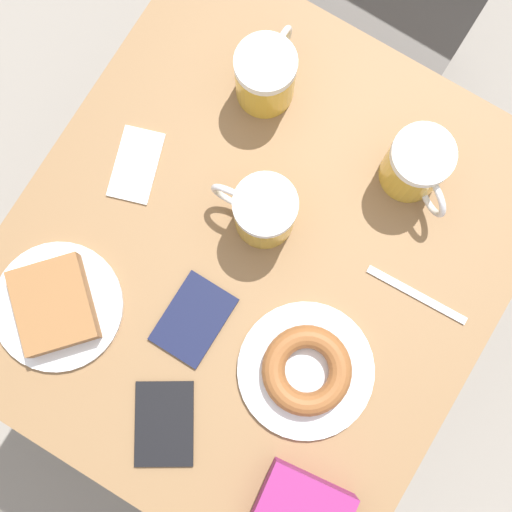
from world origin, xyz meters
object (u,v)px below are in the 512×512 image
beer_mug_center (417,166)px  passport_far_edge (194,319)px  beer_mug_left (266,75)px  plate_with_donut (306,370)px  fork (417,295)px  napkin_folded (136,165)px  beer_mug_right (263,211)px  plate_with_cake (56,306)px  passport_near_edge (164,424)px

beer_mug_center → passport_far_edge: bearing=-114.9°
beer_mug_left → beer_mug_center: size_ratio=1.10×
plate_with_donut → passport_far_edge: size_ratio=1.65×
plate_with_donut → passport_far_edge: 0.19m
plate_with_donut → fork: (0.09, 0.19, -0.02)m
napkin_folded → beer_mug_left: bearing=62.5°
beer_mug_center → napkin_folded: size_ratio=0.93×
plate_with_donut → beer_mug_left: (-0.28, 0.35, 0.04)m
passport_far_edge → napkin_folded: bearing=142.2°
beer_mug_left → passport_far_edge: (0.10, -0.38, -0.06)m
napkin_folded → beer_mug_right: bearing=7.5°
napkin_folded → fork: bearing=5.8°
fork → napkin_folded: bearing=-174.2°
passport_far_edge → fork: bearing=37.4°
beer_mug_center → beer_mug_right: 0.24m
beer_mug_center → beer_mug_left: bearing=178.8°
napkin_folded → plate_with_donut: bearing=-19.4°
beer_mug_right → beer_mug_left: bearing=119.9°
plate_with_cake → passport_near_edge: 0.24m
plate_with_cake → passport_far_edge: plate_with_cake is taller
beer_mug_left → fork: 0.41m
beer_mug_center → napkin_folded: beer_mug_center is taller
beer_mug_center → passport_near_edge: (-0.13, -0.53, -0.06)m
plate_with_cake → passport_near_edge: (0.24, -0.06, -0.02)m
plate_with_donut → passport_near_edge: plate_with_donut is taller
plate_with_donut → beer_mug_right: size_ratio=1.52×
passport_near_edge → fork: bearing=57.8°
fork → passport_near_edge: bearing=-122.2°
napkin_folded → fork: same height
beer_mug_center → passport_far_edge: beer_mug_center is taller
plate_with_donut → beer_mug_right: 0.25m
beer_mug_left → fork: bearing=-23.9°
beer_mug_left → plate_with_cake: bearing=-101.2°
passport_near_edge → passport_far_edge: same height
fork → passport_far_edge: 0.35m
beer_mug_right → passport_far_edge: beer_mug_right is taller
beer_mug_left → napkin_folded: bearing=-117.5°
plate_with_cake → beer_mug_right: (0.20, 0.28, 0.04)m
plate_with_cake → passport_near_edge: plate_with_cake is taller
passport_near_edge → passport_far_edge: bearing=106.1°
plate_with_cake → plate_with_donut: (0.38, 0.11, -0.00)m
plate_with_cake → beer_mug_right: size_ratio=1.47×
fork → passport_far_edge: bearing=-142.6°
beer_mug_left → beer_mug_right: (0.11, -0.19, 0.00)m
plate_with_cake → plate_with_donut: plate_with_cake is taller
fork → passport_far_edge: passport_far_edge is taller
plate_with_donut → beer_mug_center: beer_mug_center is taller
beer_mug_center → fork: bearing=-57.0°
plate_with_cake → beer_mug_right: 0.35m
beer_mug_right → fork: 0.27m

